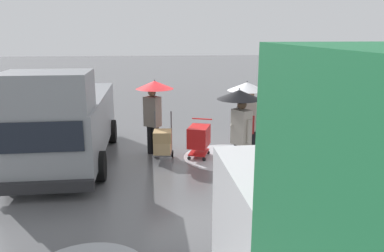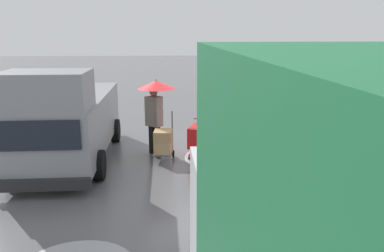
{
  "view_description": "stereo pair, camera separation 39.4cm",
  "coord_description": "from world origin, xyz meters",
  "px_view_note": "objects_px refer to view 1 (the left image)",
  "views": [
    {
      "loc": [
        1.03,
        10.79,
        3.43
      ],
      "look_at": [
        0.01,
        1.27,
        1.05
      ],
      "focal_mm": 35.77,
      "sensor_mm": 36.0,
      "label": 1
    },
    {
      "loc": [
        0.63,
        10.82,
        3.43
      ],
      "look_at": [
        0.01,
        1.27,
        1.05
      ],
      "focal_mm": 35.77,
      "sensor_mm": 36.0,
      "label": 2
    }
  ],
  "objects_px": {
    "pedestrian_white_side": "(240,113)",
    "pedestrian_pink_side": "(248,102)",
    "pedestrian_black_side": "(154,100)",
    "shopping_cart_vendor": "(199,137)",
    "hand_dolly_boxes": "(163,142)",
    "cargo_van_parked_right": "(66,120)"
  },
  "relations": [
    {
      "from": "pedestrian_white_side",
      "to": "pedestrian_pink_side",
      "type": "bearing_deg",
      "value": -111.61
    },
    {
      "from": "pedestrian_white_side",
      "to": "pedestrian_black_side",
      "type": "bearing_deg",
      "value": -43.91
    },
    {
      "from": "shopping_cart_vendor",
      "to": "hand_dolly_boxes",
      "type": "relative_size",
      "value": 0.77
    },
    {
      "from": "pedestrian_pink_side",
      "to": "pedestrian_white_side",
      "type": "relative_size",
      "value": 1.0
    },
    {
      "from": "hand_dolly_boxes",
      "to": "cargo_van_parked_right",
      "type": "bearing_deg",
      "value": -1.38
    },
    {
      "from": "shopping_cart_vendor",
      "to": "hand_dolly_boxes",
      "type": "bearing_deg",
      "value": 11.67
    },
    {
      "from": "cargo_van_parked_right",
      "to": "pedestrian_black_side",
      "type": "relative_size",
      "value": 2.49
    },
    {
      "from": "pedestrian_pink_side",
      "to": "pedestrian_black_side",
      "type": "bearing_deg",
      "value": -13.61
    },
    {
      "from": "shopping_cart_vendor",
      "to": "pedestrian_black_side",
      "type": "xyz_separation_m",
      "value": [
        1.22,
        -0.39,
        1.02
      ]
    },
    {
      "from": "hand_dolly_boxes",
      "to": "pedestrian_pink_side",
      "type": "bearing_deg",
      "value": 179.61
    },
    {
      "from": "cargo_van_parked_right",
      "to": "pedestrian_black_side",
      "type": "bearing_deg",
      "value": -166.82
    },
    {
      "from": "cargo_van_parked_right",
      "to": "hand_dolly_boxes",
      "type": "distance_m",
      "value": 2.58
    },
    {
      "from": "shopping_cart_vendor",
      "to": "pedestrian_white_side",
      "type": "xyz_separation_m",
      "value": [
        -0.78,
        1.54,
        1.0
      ]
    },
    {
      "from": "pedestrian_pink_side",
      "to": "pedestrian_white_side",
      "type": "height_order",
      "value": "same"
    },
    {
      "from": "cargo_van_parked_right",
      "to": "pedestrian_black_side",
      "type": "distance_m",
      "value": 2.38
    },
    {
      "from": "cargo_van_parked_right",
      "to": "pedestrian_white_side",
      "type": "height_order",
      "value": "cargo_van_parked_right"
    },
    {
      "from": "cargo_van_parked_right",
      "to": "shopping_cart_vendor",
      "type": "relative_size",
      "value": 5.26
    },
    {
      "from": "pedestrian_black_side",
      "to": "pedestrian_white_side",
      "type": "relative_size",
      "value": 1.0
    },
    {
      "from": "pedestrian_black_side",
      "to": "pedestrian_white_side",
      "type": "xyz_separation_m",
      "value": [
        -2.0,
        1.93,
        -0.01
      ]
    },
    {
      "from": "shopping_cart_vendor",
      "to": "pedestrian_pink_side",
      "type": "bearing_deg",
      "value": 170.22
    },
    {
      "from": "hand_dolly_boxes",
      "to": "pedestrian_white_side",
      "type": "xyz_separation_m",
      "value": [
        -1.79,
        1.33,
        1.05
      ]
    },
    {
      "from": "pedestrian_pink_side",
      "to": "pedestrian_black_side",
      "type": "relative_size",
      "value": 1.0
    }
  ]
}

